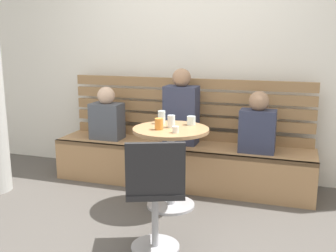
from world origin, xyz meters
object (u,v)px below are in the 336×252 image
cup_espresso_small (175,130)px  white_chair (155,192)px  person_child_middle (107,116)px  cup_glass_short (191,121)px  person_child_left (258,126)px  cup_tumbler_orange (159,124)px  cafe_table (171,152)px  person_adult (181,110)px  booth_bench (181,164)px  cup_water_clear (171,121)px  cup_glass_tall (162,117)px

cup_espresso_small → white_chair: bearing=-85.4°
person_child_middle → cup_glass_short: 1.11m
person_child_left → cup_tumbler_orange: (-0.79, -0.62, 0.09)m
cup_glass_short → cafe_table: bearing=-125.2°
person_child_left → cup_espresso_small: 0.93m
person_child_middle → person_child_left: bearing=-0.7°
person_adult → cup_espresso_small: 0.79m
cafe_table → cup_glass_short: (0.14, 0.19, 0.26)m
booth_bench → cup_tumbler_orange: bearing=-90.6°
booth_bench → cup_glass_short: 0.71m
cup_espresso_small → person_child_left: bearing=48.4°
cup_water_clear → cup_glass_tall: (-0.14, 0.13, 0.01)m
person_adult → person_child_left: bearing=-5.3°
white_chair → cup_glass_short: bearing=90.5°
booth_bench → cup_water_clear: cup_water_clear is taller
white_chair → cup_espresso_small: bearing=94.6°
cup_glass_short → cup_glass_tall: size_ratio=0.67×
person_child_left → cup_glass_short: bearing=-148.9°
person_child_left → person_child_middle: (-1.62, 0.02, -0.01)m
booth_bench → person_child_left: bearing=-2.5°
white_chair → person_adult: bearing=99.0°
person_adult → cup_espresso_small: person_adult is taller
cup_water_clear → cup_glass_short: bearing=48.0°
person_adult → person_child_middle: (-0.83, -0.05, -0.10)m
cup_glass_tall → cup_tumbler_orange: bearing=-76.2°
person_adult → cup_espresso_small: (0.17, -0.77, -0.03)m
white_chair → cup_water_clear: (-0.15, 0.84, 0.33)m
person_child_middle → cup_tumbler_orange: bearing=-37.7°
cafe_table → cup_glass_short: size_ratio=9.25×
cup_glass_short → white_chair: bearing=-89.5°
cup_espresso_small → cup_glass_short: cup_glass_short is taller
booth_bench → cup_espresso_small: cup_espresso_small is taller
cafe_table → cup_glass_tall: cup_glass_tall is taller
booth_bench → person_adult: (-0.01, 0.04, 0.57)m
cup_water_clear → person_child_middle: bearing=150.0°
person_adult → cup_water_clear: size_ratio=7.12×
person_child_left → cup_tumbler_orange: 1.01m
person_child_left → person_child_middle: 1.62m
cup_glass_short → cup_water_clear: cup_water_clear is taller
white_chair → person_adult: person_adult is taller
cup_glass_tall → person_child_middle: bearing=153.0°
white_chair → person_child_middle: size_ratio=1.49×
cup_espresso_small → cup_glass_short: bearing=82.7°
booth_bench → cup_espresso_small: size_ratio=48.21×
person_adult → cup_tumbler_orange: person_adult is taller
person_child_middle → cup_glass_short: size_ratio=7.15×
cup_espresso_small → cup_glass_tall: 0.40m
cup_water_clear → cup_tumbler_orange: bearing=-121.9°
person_child_left → cup_espresso_small: bearing=-131.6°
booth_bench → cup_glass_short: (0.21, -0.38, 0.56)m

